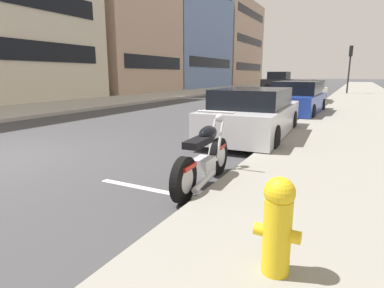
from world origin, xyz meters
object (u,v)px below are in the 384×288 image
at_px(parked_car_near_corner, 297,99).
at_px(fire_hydrant, 278,223).
at_px(parked_motorcycle, 204,159).
at_px(parked_car_second_in_row, 307,93).
at_px(parked_car_behind_motorcycle, 254,114).
at_px(traffic_signal_near_corner, 350,59).
at_px(crossing_truck, 285,82).

distance_m(parked_car_near_corner, fire_hydrant, 11.69).
distance_m(parked_motorcycle, parked_car_near_corner, 9.67).
xyz_separation_m(parked_motorcycle, parked_car_near_corner, (9.66, 0.23, 0.25)).
xyz_separation_m(parked_car_second_in_row, fire_hydrant, (-17.21, -2.13, -0.10)).
height_order(parked_car_behind_motorcycle, fire_hydrant, parked_car_behind_motorcycle).
bearing_deg(parked_car_behind_motorcycle, parked_car_near_corner, -4.33).
bearing_deg(fire_hydrant, parked_car_second_in_row, 7.07).
bearing_deg(traffic_signal_near_corner, parked_car_behind_motorcycle, 175.62).
distance_m(crossing_truck, fire_hydrant, 31.34).
relative_size(parked_car_behind_motorcycle, fire_hydrant, 5.66).
height_order(parked_car_behind_motorcycle, parked_car_second_in_row, parked_car_second_in_row).
bearing_deg(parked_car_behind_motorcycle, fire_hydrant, -164.20).
bearing_deg(parked_car_behind_motorcycle, traffic_signal_near_corner, -6.84).
distance_m(parked_car_behind_motorcycle, parked_car_near_corner, 5.69).
distance_m(parked_motorcycle, parked_car_behind_motorcycle, 4.01).
relative_size(parked_car_near_corner, parked_car_second_in_row, 0.97).
xyz_separation_m(parked_motorcycle, traffic_signal_near_corner, (25.47, -1.23, 2.49)).
relative_size(crossing_truck, traffic_signal_near_corner, 1.33).
bearing_deg(parked_car_near_corner, traffic_signal_near_corner, -3.65).
bearing_deg(fire_hydrant, parked_car_near_corner, 8.62).
distance_m(crossing_truck, traffic_signal_near_corner, 6.97).
xyz_separation_m(parked_motorcycle, fire_hydrant, (-1.89, -1.52, 0.13)).
relative_size(parked_car_near_corner, crossing_truck, 0.87).
xyz_separation_m(parked_motorcycle, parked_car_behind_motorcycle, (3.98, 0.42, 0.22)).
xyz_separation_m(crossing_truck, traffic_signal_near_corner, (-3.39, -5.75, 2.01)).
bearing_deg(crossing_truck, parked_car_behind_motorcycle, 102.69).
relative_size(fire_hydrant, traffic_signal_near_corner, 0.21).
xyz_separation_m(parked_motorcycle, crossing_truck, (28.86, 4.52, 0.48)).
distance_m(parked_motorcycle, fire_hydrant, 2.43).
xyz_separation_m(parked_car_near_corner, parked_car_second_in_row, (5.65, 0.38, -0.02)).
distance_m(parked_car_second_in_row, traffic_signal_near_corner, 10.56).
bearing_deg(crossing_truck, parked_motorcycle, 102.23).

